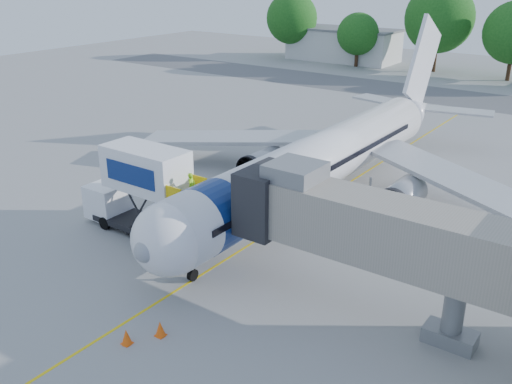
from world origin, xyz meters
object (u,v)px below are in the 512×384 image
Objects in this scene: aircraft at (325,159)px; ground_tug at (152,374)px; catering_hiloader at (140,190)px; jet_bridge at (361,226)px.

aircraft is 8.77× the size of ground_tug.
catering_hiloader is 1.99× the size of ground_tug.
catering_hiloader is (-6.27, -11.12, -0.19)m from aircraft.
ground_tug is (4.27, -20.71, -2.14)m from aircraft.
jet_bridge is at bearing -54.30° from aircraft.
aircraft reaches higher than jet_bridge.
aircraft is at bearing 60.59° from catering_hiloader.
aircraft is 12.77m from catering_hiloader.
aircraft reaches higher than catering_hiloader.
jet_bridge is at bearing 0.01° from catering_hiloader.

